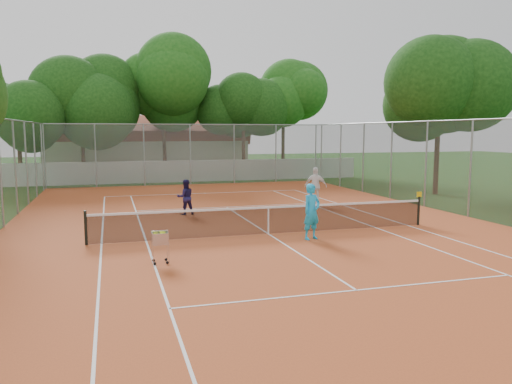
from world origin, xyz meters
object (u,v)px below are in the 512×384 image
object	(u,v)px
ball_hopper	(160,246)
player_near	(312,212)
tennis_net	(268,220)
clubhouse	(146,147)
player_far_left	(185,197)
player_far_right	(316,186)

from	to	relation	value
ball_hopper	player_near	bearing A→B (deg)	-1.57
tennis_net	clubhouse	xyz separation A→B (m)	(-2.00, 29.00, 1.69)
player_near	player_far_left	bearing A→B (deg)	97.75
tennis_net	ball_hopper	world-z (taller)	tennis_net
tennis_net	player_far_left	bearing A→B (deg)	113.77
ball_hopper	tennis_net	bearing A→B (deg)	15.99
player_far_left	ball_hopper	xyz separation A→B (m)	(-1.81, -7.70, -0.29)
tennis_net	ball_hopper	size ratio (longest dim) A/B	12.84
player_far_left	tennis_net	bearing A→B (deg)	108.71
clubhouse	player_near	world-z (taller)	clubhouse
tennis_net	clubhouse	world-z (taller)	clubhouse
player_far_right	player_far_left	bearing A→B (deg)	33.28
tennis_net	player_far_right	size ratio (longest dim) A/B	6.57
player_far_right	ball_hopper	size ratio (longest dim) A/B	1.95
clubhouse	player_near	xyz separation A→B (m)	(3.10, -30.18, -1.27)
player_far_left	clubhouse	bearing A→B (deg)	-95.37
ball_hopper	clubhouse	bearing A→B (deg)	66.56
player_far_right	ball_hopper	distance (m)	12.04
tennis_net	clubhouse	distance (m)	29.12
tennis_net	player_far_right	distance (m)	7.32
ball_hopper	player_far_left	bearing A→B (deg)	56.82
player_far_right	tennis_net	bearing A→B (deg)	77.80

